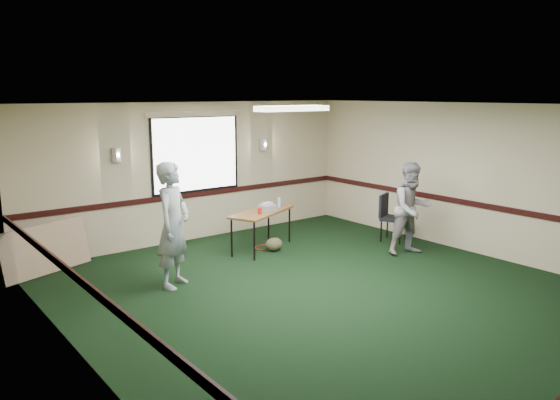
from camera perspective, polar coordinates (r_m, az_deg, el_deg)
ground at (r=8.02m, az=5.79°, el=-9.88°), size 8.00×8.00×0.00m
room_shell at (r=9.23m, az=-3.14°, el=3.09°), size 8.00×8.02×8.00m
folding_table at (r=10.07m, az=-1.92°, el=-1.45°), size 1.57×1.13×0.73m
projector at (r=10.13m, az=-1.32°, el=-0.78°), size 0.29×0.24×0.10m
game_console at (r=10.59m, az=-1.34°, el=-0.40°), size 0.19×0.16×0.05m
red_cup at (r=9.80m, az=-2.12°, el=-1.16°), size 0.07×0.07×0.11m
water_bottle at (r=10.38m, az=-0.09°, el=-0.24°), size 0.06×0.06×0.19m
duffel_bag at (r=10.09m, az=-0.64°, el=-4.66°), size 0.42×0.38×0.25m
cable_coil at (r=10.31m, az=-1.70°, el=-4.97°), size 0.39×0.39×0.02m
folded_table at (r=9.58m, az=-23.31°, el=-4.73°), size 1.54×0.75×0.80m
conference_chair at (r=10.92m, az=11.38°, el=-1.41°), size 0.59×0.60×0.92m
person_left at (r=8.23m, az=-11.09°, el=-2.60°), size 0.82×0.77×1.88m
person_right at (r=10.04m, az=13.60°, el=-0.88°), size 0.94×0.82×1.67m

